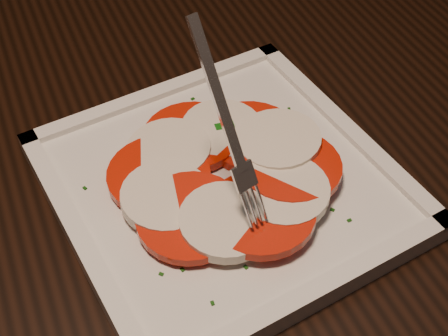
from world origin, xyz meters
name	(u,v)px	position (x,y,z in m)	size (l,w,h in m)	color
table	(216,247)	(-0.09, -0.08, 0.65)	(1.27, 0.91, 0.75)	black
chair	(65,5)	(-0.04, 0.59, 0.53)	(0.54, 0.54, 0.93)	black
plate	(224,186)	(-0.09, -0.10, 0.76)	(0.27, 0.27, 0.01)	silver
caprese_salad	(224,171)	(-0.09, -0.10, 0.78)	(0.21, 0.21, 0.03)	red
fork	(218,117)	(-0.11, -0.12, 0.86)	(0.03, 0.08, 0.14)	white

